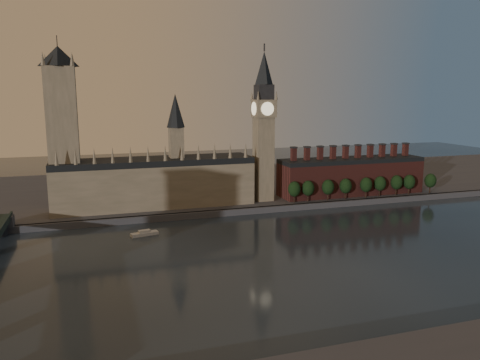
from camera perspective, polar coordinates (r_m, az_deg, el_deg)
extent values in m
plane|color=black|center=(232.15, 10.13, -9.22)|extent=(900.00, 900.00, 0.00)
cube|color=#414145|center=(310.47, 2.38, -3.68)|extent=(900.00, 4.00, 4.00)
cube|color=#414145|center=(394.20, -2.12, -0.68)|extent=(900.00, 180.00, 4.00)
cube|color=gray|center=(315.79, -10.34, -0.63)|extent=(130.00, 30.00, 28.00)
cube|color=black|center=(313.20, -10.44, 2.24)|extent=(130.00, 30.00, 4.00)
cube|color=gray|center=(314.22, -7.78, 4.18)|extent=(9.00, 9.00, 24.00)
cone|color=black|center=(312.65, -7.88, 8.38)|extent=(12.00, 12.00, 22.00)
cone|color=gray|center=(296.64, -21.50, 2.62)|extent=(2.60, 2.60, 10.00)
cone|color=gray|center=(296.11, -19.43, 2.74)|extent=(2.60, 2.60, 10.00)
cone|color=gray|center=(295.97, -17.35, 2.85)|extent=(2.60, 2.60, 10.00)
cone|color=gray|center=(296.22, -15.28, 2.96)|extent=(2.60, 2.60, 10.00)
cone|color=gray|center=(296.86, -13.21, 3.07)|extent=(2.60, 2.60, 10.00)
cone|color=gray|center=(297.88, -11.15, 3.17)|extent=(2.60, 2.60, 10.00)
cone|color=gray|center=(299.28, -9.11, 3.27)|extent=(2.60, 2.60, 10.00)
cone|color=gray|center=(301.06, -7.09, 3.36)|extent=(2.60, 2.60, 10.00)
cone|color=gray|center=(303.21, -5.09, 3.45)|extent=(2.60, 2.60, 10.00)
cone|color=gray|center=(305.72, -3.13, 3.53)|extent=(2.60, 2.60, 10.00)
cone|color=gray|center=(308.58, -1.20, 3.60)|extent=(2.60, 2.60, 10.00)
cone|color=gray|center=(311.78, 0.69, 3.67)|extent=(2.60, 2.60, 10.00)
cube|color=gray|center=(309.46, -20.70, 4.45)|extent=(18.00, 18.00, 90.00)
cone|color=black|center=(309.08, -21.32, 13.89)|extent=(24.00, 24.00, 12.00)
cylinder|color=#232326|center=(309.58, -21.39, 15.00)|extent=(0.50, 0.50, 12.00)
cone|color=gray|center=(301.49, -22.94, 13.51)|extent=(3.00, 3.00, 8.00)
cone|color=gray|center=(300.64, -19.82, 13.72)|extent=(3.00, 3.00, 8.00)
cone|color=gray|center=(317.41, -22.69, 13.33)|extent=(3.00, 3.00, 8.00)
cone|color=gray|center=(316.60, -19.72, 13.52)|extent=(3.00, 3.00, 8.00)
cube|color=gray|center=(326.51, 2.86, 2.55)|extent=(12.00, 12.00, 58.00)
cube|color=gray|center=(323.67, 2.91, 8.70)|extent=(14.00, 14.00, 12.00)
cube|color=#232326|center=(323.56, 2.93, 10.64)|extent=(11.00, 11.00, 10.00)
cone|color=black|center=(324.06, 2.96, 13.47)|extent=(13.00, 13.00, 22.00)
cylinder|color=#232326|center=(325.10, 2.98, 15.85)|extent=(1.00, 1.00, 5.00)
cylinder|color=beige|center=(316.95, 3.38, 8.66)|extent=(9.00, 0.50, 9.00)
cylinder|color=beige|center=(330.42, 2.47, 8.73)|extent=(9.00, 0.50, 9.00)
cylinder|color=beige|center=(321.21, 1.70, 8.69)|extent=(0.50, 9.00, 9.00)
cylinder|color=beige|center=(326.28, 4.11, 8.70)|extent=(0.50, 9.00, 9.00)
cone|color=gray|center=(315.20, 2.23, 10.30)|extent=(2.00, 2.00, 6.00)
cone|color=gray|center=(319.87, 4.45, 10.27)|extent=(2.00, 2.00, 6.00)
cone|color=gray|center=(327.45, 1.44, 10.30)|extent=(2.00, 2.00, 6.00)
cone|color=gray|center=(331.95, 3.59, 10.28)|extent=(2.00, 2.00, 6.00)
cube|color=#5C2723|center=(359.52, 13.34, 0.25)|extent=(110.00, 25.00, 24.00)
cube|color=black|center=(357.48, 13.43, 2.38)|extent=(110.00, 25.00, 3.00)
cube|color=#5C2723|center=(334.92, 6.55, 3.12)|extent=(3.50, 3.50, 9.00)
cube|color=#232326|center=(334.34, 6.57, 3.97)|extent=(4.20, 4.20, 1.00)
cube|color=#5C2723|center=(339.33, 8.16, 3.17)|extent=(3.50, 3.50, 9.00)
cube|color=#232326|center=(338.75, 8.19, 4.01)|extent=(4.20, 4.20, 1.00)
cube|color=#5C2723|center=(343.99, 9.73, 3.22)|extent=(3.50, 3.50, 9.00)
cube|color=#232326|center=(343.43, 9.76, 4.05)|extent=(4.20, 4.20, 1.00)
cube|color=#5C2723|center=(348.91, 11.26, 3.27)|extent=(3.50, 3.50, 9.00)
cube|color=#232326|center=(348.36, 11.29, 4.09)|extent=(4.20, 4.20, 1.00)
cube|color=#5C2723|center=(354.07, 12.74, 3.32)|extent=(3.50, 3.50, 9.00)
cube|color=#232326|center=(353.52, 12.77, 4.12)|extent=(4.20, 4.20, 1.00)
cube|color=#5C2723|center=(359.46, 14.18, 3.36)|extent=(3.50, 3.50, 9.00)
cube|color=#232326|center=(358.92, 14.21, 4.15)|extent=(4.20, 4.20, 1.00)
cube|color=#5C2723|center=(365.07, 15.58, 3.39)|extent=(3.50, 3.50, 9.00)
cube|color=#232326|center=(364.53, 15.61, 4.17)|extent=(4.20, 4.20, 1.00)
cube|color=#5C2723|center=(370.88, 16.93, 3.43)|extent=(3.50, 3.50, 9.00)
cube|color=#232326|center=(370.36, 16.97, 4.20)|extent=(4.20, 4.20, 1.00)
cube|color=#5C2723|center=(376.90, 18.24, 3.46)|extent=(3.50, 3.50, 9.00)
cube|color=#232326|center=(376.38, 18.28, 4.22)|extent=(4.20, 4.20, 1.00)
cube|color=#5C2723|center=(383.10, 19.51, 3.49)|extent=(3.50, 3.50, 9.00)
cube|color=#232326|center=(382.60, 19.55, 4.23)|extent=(4.20, 4.20, 1.00)
cylinder|color=black|center=(324.44, 6.61, -2.23)|extent=(0.80, 0.80, 6.00)
ellipsoid|color=black|center=(323.10, 6.64, -1.10)|extent=(8.60, 8.60, 10.75)
cylinder|color=black|center=(328.61, 8.27, -2.11)|extent=(0.80, 0.80, 6.00)
ellipsoid|color=black|center=(327.29, 8.30, -0.99)|extent=(8.60, 8.60, 10.75)
cylinder|color=black|center=(334.84, 10.64, -1.94)|extent=(0.80, 0.80, 6.00)
ellipsoid|color=black|center=(333.55, 10.68, -0.85)|extent=(8.60, 8.60, 10.75)
cylinder|color=black|center=(341.38, 12.71, -1.79)|extent=(0.80, 0.80, 6.00)
ellipsoid|color=black|center=(340.11, 12.75, -0.72)|extent=(8.60, 8.60, 10.75)
cylinder|color=black|center=(349.59, 15.07, -1.61)|extent=(0.80, 0.80, 6.00)
ellipsoid|color=black|center=(348.35, 15.12, -0.56)|extent=(8.60, 8.60, 10.75)
cylinder|color=black|center=(357.37, 16.65, -1.43)|extent=(0.80, 0.80, 6.00)
ellipsoid|color=black|center=(356.15, 16.70, -0.41)|extent=(8.60, 8.60, 10.75)
cylinder|color=black|center=(365.64, 18.48, -1.27)|extent=(0.80, 0.80, 6.00)
ellipsoid|color=black|center=(364.46, 18.54, -0.27)|extent=(8.60, 8.60, 10.75)
cylinder|color=black|center=(370.74, 19.87, -1.20)|extent=(0.80, 0.80, 6.00)
ellipsoid|color=black|center=(369.57, 19.93, -0.22)|extent=(8.60, 8.60, 10.75)
cylinder|color=black|center=(382.09, 22.13, -1.02)|extent=(0.80, 0.80, 6.00)
ellipsoid|color=black|center=(380.95, 22.20, -0.07)|extent=(8.60, 8.60, 10.75)
cube|color=#414145|center=(295.71, -27.21, -4.55)|extent=(14.00, 8.00, 6.00)
cube|color=silver|center=(267.39, -11.56, -6.45)|extent=(15.68, 7.39, 1.73)
cube|color=silver|center=(266.97, -11.58, -6.14)|extent=(7.01, 4.52, 1.30)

